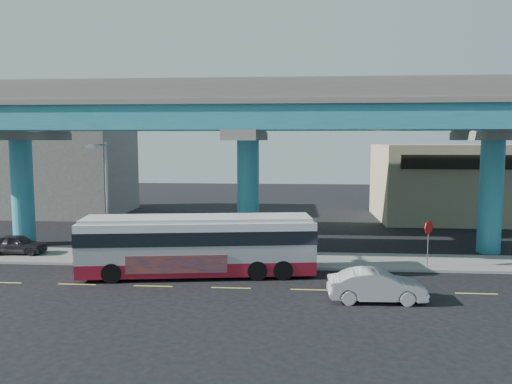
# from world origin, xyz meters

# --- Properties ---
(ground) EXTENTS (120.00, 120.00, 0.00)m
(ground) POSITION_xyz_m (0.00, 0.00, 0.00)
(ground) COLOR black
(ground) RESTS_ON ground
(sidewalk) EXTENTS (70.00, 4.00, 0.15)m
(sidewalk) POSITION_xyz_m (0.00, 5.50, 0.07)
(sidewalk) COLOR gray
(sidewalk) RESTS_ON ground
(lane_markings) EXTENTS (58.00, 0.12, 0.01)m
(lane_markings) POSITION_xyz_m (-0.00, -0.30, 0.01)
(lane_markings) COLOR #D8C64C
(lane_markings) RESTS_ON ground
(viaduct) EXTENTS (52.00, 12.40, 11.70)m
(viaduct) POSITION_xyz_m (-0.00, 9.11, 9.14)
(viaduct) COLOR #236686
(viaduct) RESTS_ON ground
(building_beige) EXTENTS (14.00, 10.23, 7.00)m
(building_beige) POSITION_xyz_m (18.00, 22.98, 3.51)
(building_beige) COLOR tan
(building_beige) RESTS_ON ground
(building_concrete) EXTENTS (12.00, 10.00, 9.00)m
(building_concrete) POSITION_xyz_m (-20.00, 24.00, 4.50)
(building_concrete) COLOR gray
(building_concrete) RESTS_ON ground
(transit_bus) EXTENTS (12.98, 4.55, 3.27)m
(transit_bus) POSITION_xyz_m (-2.07, 1.93, 1.79)
(transit_bus) COLOR maroon
(transit_bus) RESTS_ON ground
(sedan) EXTENTS (1.80, 4.53, 1.46)m
(sedan) POSITION_xyz_m (6.96, -1.82, 0.73)
(sedan) COLOR #ABACB0
(sedan) RESTS_ON ground
(parked_car) EXTENTS (1.80, 3.80, 1.25)m
(parked_car) POSITION_xyz_m (-14.58, 5.57, 0.77)
(parked_car) COLOR #2A2A2E
(parked_car) RESTS_ON sidewalk
(street_lamp) EXTENTS (0.50, 2.37, 7.17)m
(street_lamp) POSITION_xyz_m (-7.93, 3.46, 4.85)
(street_lamp) COLOR gray
(street_lamp) RESTS_ON sidewalk
(stop_sign) EXTENTS (0.61, 0.58, 2.70)m
(stop_sign) POSITION_xyz_m (10.81, 4.18, 2.11)
(stop_sign) COLOR gray
(stop_sign) RESTS_ON sidewalk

